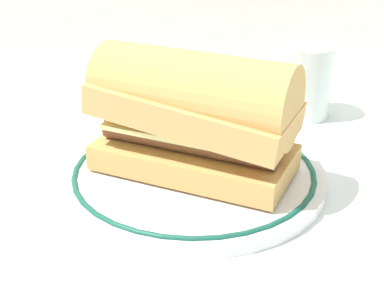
# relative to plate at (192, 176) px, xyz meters

# --- Properties ---
(ground_plane) EXTENTS (1.50, 1.50, 0.00)m
(ground_plane) POSITION_rel_plate_xyz_m (0.00, 0.00, -0.01)
(ground_plane) COLOR white
(plate) EXTENTS (0.28, 0.28, 0.01)m
(plate) POSITION_rel_plate_xyz_m (0.00, 0.00, 0.00)
(plate) COLOR white
(plate) RESTS_ON ground_plane
(sausage_sandwich) EXTENTS (0.22, 0.17, 0.12)m
(sausage_sandwich) POSITION_rel_plate_xyz_m (-0.00, -0.00, 0.07)
(sausage_sandwich) COLOR tan
(sausage_sandwich) RESTS_ON plate
(drinking_glass) EXTENTS (0.07, 0.07, 0.10)m
(drinking_glass) POSITION_rel_plate_xyz_m (0.14, 0.19, 0.03)
(drinking_glass) COLOR silver
(drinking_glass) RESTS_ON ground_plane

